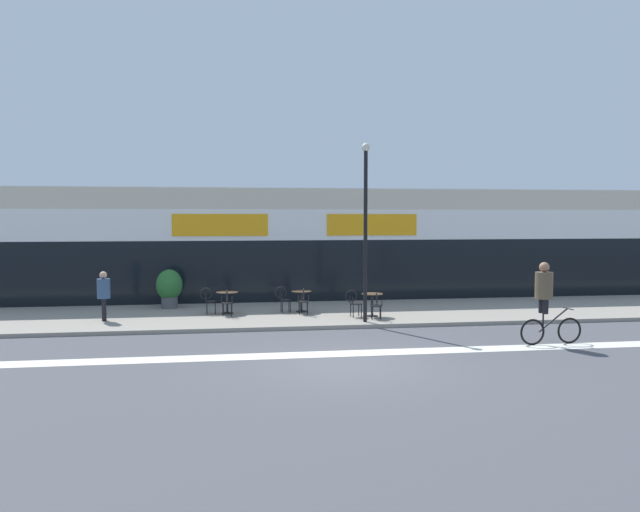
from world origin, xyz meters
name	(u,v)px	position (x,y,z in m)	size (l,w,h in m)	color
ground_plane	(346,364)	(0.00, 0.00, 0.00)	(120.00, 120.00, 0.00)	#4C4C51
sidewalk_slab	(307,314)	(0.00, 7.25, 0.06)	(40.00, 5.50, 0.12)	gray
storefront_facade	(292,245)	(0.00, 11.96, 2.27)	(40.00, 4.06, 4.54)	beige
bike_lane_stripe	(337,354)	(0.00, 1.13, 0.00)	(36.00, 0.70, 0.01)	silver
bistro_table_0	(227,298)	(-2.72, 7.38, 0.66)	(0.75, 0.75, 0.74)	black
bistro_table_1	(301,297)	(-0.16, 7.39, 0.64)	(0.69, 0.69, 0.73)	black
bistro_table_2	(372,300)	(2.05, 6.03, 0.67)	(0.70, 0.70, 0.76)	black
cafe_chair_0_near	(227,301)	(-2.73, 6.76, 0.64)	(0.43, 0.59, 0.90)	black
cafe_chair_0_side	(209,299)	(-3.35, 7.38, 0.64)	(0.58, 0.40, 0.90)	black
cafe_chair_1_near	(303,299)	(-0.17, 6.76, 0.64)	(0.43, 0.59, 0.90)	black
cafe_chair_1_side	(284,297)	(-0.79, 7.38, 0.64)	(0.59, 0.43, 0.90)	black
cafe_chair_2_near	(376,304)	(2.04, 5.40, 0.64)	(0.45, 0.60, 0.90)	black
cafe_chair_2_side	(354,301)	(1.42, 6.02, 0.64)	(0.59, 0.44, 0.90)	black
planter_pot	(169,287)	(-4.80, 8.97, 0.88)	(0.94, 0.94, 1.41)	#4C4C51
lamp_post	(366,220)	(1.58, 5.02, 3.33)	(0.26, 0.26, 5.60)	black
cyclist_0	(546,297)	(5.71, 1.42, 1.30)	(1.81, 0.53, 2.22)	black
pedestrian_near_end	(104,292)	(-6.61, 6.43, 1.06)	(0.48, 0.48, 1.58)	black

